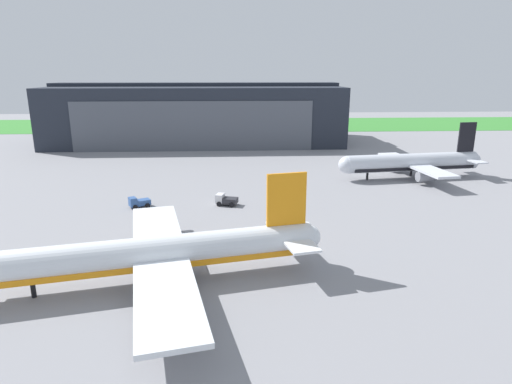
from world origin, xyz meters
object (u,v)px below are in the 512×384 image
airliner_far_right (411,163)px  stair_truck (226,200)px  maintenance_hangar (198,114)px  pushback_tractor (139,202)px  airliner_near_left (154,254)px

airliner_far_right → stair_truck: airliner_far_right is taller
stair_truck → airliner_far_right: bearing=23.9°
airliner_far_right → stair_truck: (-44.81, -19.90, -2.66)m
maintenance_hangar → stair_truck: bearing=-82.1°
maintenance_hangar → pushback_tractor: (-5.47, -81.33, -9.13)m
stair_truck → pushback_tractor: (-16.63, -0.68, -0.04)m
airliner_near_left → pushback_tractor: bearing=105.0°
airliner_near_left → airliner_far_right: (53.10, 51.68, -0.01)m
maintenance_hangar → stair_truck: maintenance_hangar is taller
airliner_near_left → pushback_tractor: 32.32m
stair_truck → airliner_near_left: bearing=-104.6°
airliner_near_left → airliner_far_right: airliner_far_right is taller
airliner_far_right → stair_truck: bearing=-156.1°
airliner_near_left → pushback_tractor: size_ratio=9.95×
maintenance_hangar → airliner_far_right: bearing=-47.3°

